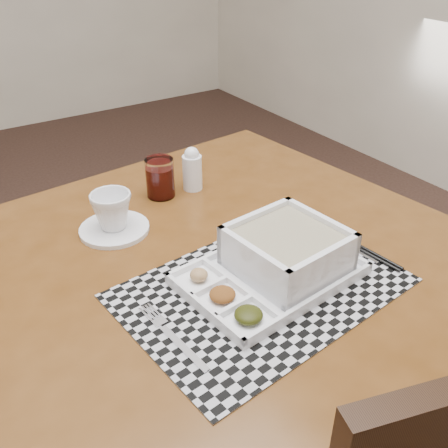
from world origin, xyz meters
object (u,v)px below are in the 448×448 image
(dining_table, at_px, (224,286))
(cup, at_px, (112,211))
(serving_tray, at_px, (281,259))
(creamer_bottle, at_px, (192,169))
(juice_glass, at_px, (160,179))

(dining_table, xyz_separation_m, cup, (-0.15, 0.21, 0.13))
(cup, bearing_deg, serving_tray, -54.79)
(dining_table, height_order, creamer_bottle, creamer_bottle)
(serving_tray, xyz_separation_m, cup, (-0.20, 0.32, 0.01))
(serving_tray, distance_m, creamer_bottle, 0.40)
(dining_table, distance_m, juice_glass, 0.32)
(serving_tray, bearing_deg, creamer_bottle, 83.99)
(juice_glass, relative_size, creamer_bottle, 0.87)
(serving_tray, height_order, creamer_bottle, creamer_bottle)
(cup, relative_size, juice_glass, 0.91)
(serving_tray, xyz_separation_m, creamer_bottle, (0.04, 0.40, 0.01))
(juice_glass, height_order, creamer_bottle, creamer_bottle)
(creamer_bottle, bearing_deg, serving_tray, -96.01)
(cup, distance_m, creamer_bottle, 0.26)
(juice_glass, bearing_deg, cup, -150.61)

